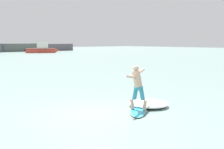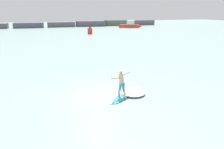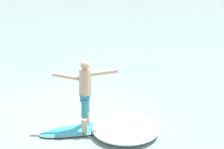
{
  "view_description": "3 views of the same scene",
  "coord_description": "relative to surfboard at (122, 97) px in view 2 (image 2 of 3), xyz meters",
  "views": [
    {
      "loc": [
        -6.8,
        -8.49,
        2.54
      ],
      "look_at": [
        1.52,
        0.78,
        1.2
      ],
      "focal_mm": 50.0,
      "sensor_mm": 36.0,
      "label": 1
    },
    {
      "loc": [
        -3.56,
        -12.01,
        4.97
      ],
      "look_at": [
        1.22,
        0.57,
        1.05
      ],
      "focal_mm": 35.0,
      "sensor_mm": 36.0,
      "label": 2
    },
    {
      "loc": [
        4.66,
        -6.59,
        3.52
      ],
      "look_at": [
        1.41,
        0.27,
        1.07
      ],
      "focal_mm": 50.0,
      "sensor_mm": 36.0,
      "label": 3
    }
  ],
  "objects": [
    {
      "name": "ground_plane",
      "position": [
        -1.32,
        0.87,
        -0.04
      ],
      "size": [
        200.0,
        200.0,
        0.0
      ],
      "primitive_type": "plane",
      "color": "gray"
    },
    {
      "name": "rock_jetty_breakwater",
      "position": [
        4.53,
        62.87,
        0.82
      ],
      "size": [
        68.49,
        5.48,
        5.28
      ],
      "color": "#4F5253",
      "rests_on": "ground"
    },
    {
      "name": "surfboard",
      "position": [
        0.0,
        0.0,
        0.0
      ],
      "size": [
        2.06,
        1.89,
        0.21
      ],
      "color": "#2BA3C3",
      "rests_on": "ground"
    },
    {
      "name": "surfer",
      "position": [
        -0.05,
        0.02,
        0.97
      ],
      "size": [
        1.43,
        0.75,
        1.6
      ],
      "color": "tan",
      "rests_on": "surfboard"
    },
    {
      "name": "fishing_boat_near_jetty",
      "position": [
        25.17,
        51.98,
        0.73
      ],
      "size": [
        6.97,
        4.86,
        3.14
      ],
      "color": "#C73F2F",
      "rests_on": "ground"
    },
    {
      "name": "channel_marker_buoy",
      "position": [
        8.22,
        37.25,
        0.65
      ],
      "size": [
        1.07,
        1.07,
        1.67
      ],
      "color": "red",
      "rests_on": "ground"
    },
    {
      "name": "wave_foam_at_tail",
      "position": [
        0.86,
        0.27,
        0.09
      ],
      "size": [
        2.17,
        2.18,
        0.25
      ],
      "color": "white",
      "rests_on": "ground"
    }
  ]
}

